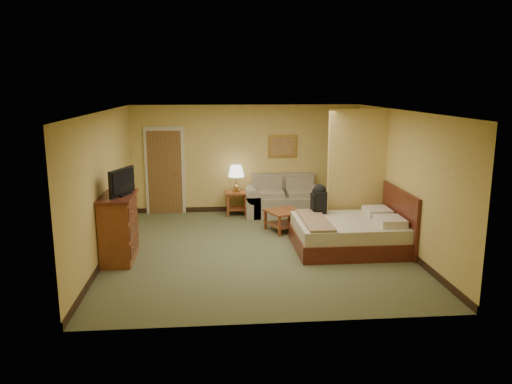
{
  "coord_description": "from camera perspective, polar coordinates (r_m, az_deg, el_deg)",
  "views": [
    {
      "loc": [
        -0.81,
        -8.98,
        3.05
      ],
      "look_at": [
        0.04,
        0.6,
        0.99
      ],
      "focal_mm": 35.0,
      "sensor_mm": 36.0,
      "label": 1
    }
  ],
  "objects": [
    {
      "name": "loveseat",
      "position": [
        12.0,
        3.26,
        -1.12
      ],
      "size": [
        1.88,
        0.88,
        0.95
      ],
      "color": "gray",
      "rests_on": "floor"
    },
    {
      "name": "baseboard",
      "position": [
        12.36,
        -1.15,
        -1.9
      ],
      "size": [
        5.5,
        0.02,
        0.12
      ],
      "primitive_type": "cube",
      "color": "black",
      "rests_on": "floor"
    },
    {
      "name": "ceiling",
      "position": [
        9.03,
        0.11,
        9.25
      ],
      "size": [
        6.0,
        6.0,
        0.0
      ],
      "primitive_type": "plane",
      "rotation": [
        3.14,
        0.0,
        0.0
      ],
      "color": "white",
      "rests_on": "back_wall"
    },
    {
      "name": "back_wall",
      "position": [
        12.13,
        -1.18,
        3.81
      ],
      "size": [
        5.5,
        0.02,
        2.6
      ],
      "primitive_type": "cube",
      "color": "#D6B65B",
      "rests_on": "floor"
    },
    {
      "name": "backpack",
      "position": [
        9.99,
        7.27,
        -0.66
      ],
      "size": [
        0.27,
        0.34,
        0.57
      ],
      "rotation": [
        0.0,
        0.0,
        0.06
      ],
      "color": "black",
      "rests_on": "bed"
    },
    {
      "name": "tv",
      "position": [
        8.91,
        -15.08,
        1.04
      ],
      "size": [
        0.32,
        0.74,
        0.47
      ],
      "rotation": [
        0.0,
        0.0,
        -0.36
      ],
      "color": "black",
      "rests_on": "dresser"
    },
    {
      "name": "partition",
      "position": [
        10.48,
        11.43,
        2.25
      ],
      "size": [
        1.2,
        0.15,
        2.6
      ],
      "primitive_type": "cube",
      "color": "#D6B65B",
      "rests_on": "floor"
    },
    {
      "name": "side_table",
      "position": [
        11.94,
        -2.25,
        -0.85
      ],
      "size": [
        0.52,
        0.52,
        0.57
      ],
      "color": "brown",
      "rests_on": "floor"
    },
    {
      "name": "bed",
      "position": [
        9.66,
        10.99,
        -4.61
      ],
      "size": [
        2.07,
        1.76,
        1.14
      ],
      "color": "#4C1A11",
      "rests_on": "floor"
    },
    {
      "name": "dresser",
      "position": [
        9.11,
        -15.42,
        -3.96
      ],
      "size": [
        0.58,
        1.11,
        1.18
      ],
      "color": "brown",
      "rests_on": "floor"
    },
    {
      "name": "left_wall",
      "position": [
        9.35,
        -16.93,
        0.79
      ],
      "size": [
        0.02,
        6.0,
        2.6
      ],
      "primitive_type": "cube",
      "color": "#D6B65B",
      "rests_on": "floor"
    },
    {
      "name": "wall_picture",
      "position": [
        12.16,
        3.06,
        5.24
      ],
      "size": [
        0.71,
        0.04,
        0.55
      ],
      "color": "#B78E3F",
      "rests_on": "back_wall"
    },
    {
      "name": "coffee_table",
      "position": [
        10.63,
        3.29,
        -2.78
      ],
      "size": [
        0.92,
        0.92,
        0.45
      ],
      "rotation": [
        0.0,
        0.0,
        0.4
      ],
      "color": "brown",
      "rests_on": "floor"
    },
    {
      "name": "door",
      "position": [
        12.16,
        -10.37,
        2.36
      ],
      "size": [
        0.94,
        0.16,
        2.1
      ],
      "color": "beige",
      "rests_on": "floor"
    },
    {
      "name": "table_lamp",
      "position": [
        11.81,
        -2.28,
        2.32
      ],
      "size": [
        0.38,
        0.38,
        0.63
      ],
      "color": "#BA8D44",
      "rests_on": "side_table"
    },
    {
      "name": "floor",
      "position": [
        9.52,
        0.1,
        -6.59
      ],
      "size": [
        6.0,
        6.0,
        0.0
      ],
      "primitive_type": "plane",
      "color": "#585D3C",
      "rests_on": "ground"
    },
    {
      "name": "right_wall",
      "position": [
        9.82,
        16.31,
        1.35
      ],
      "size": [
        0.02,
        6.0,
        2.6
      ],
      "primitive_type": "cube",
      "color": "#D6B65B",
      "rests_on": "floor"
    }
  ]
}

